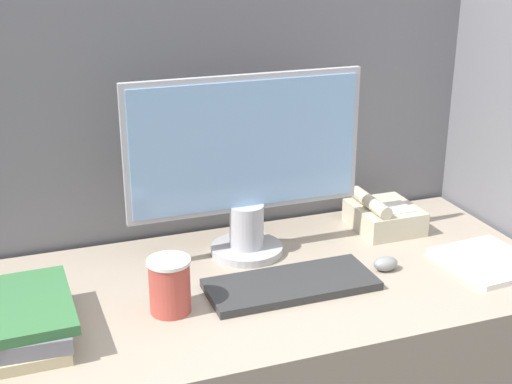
# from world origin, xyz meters

# --- Properties ---
(cubicle_panel_rear) EXTENTS (1.89, 0.04, 1.63)m
(cubicle_panel_rear) POSITION_xyz_m (0.00, 0.71, 0.81)
(cubicle_panel_rear) COLOR slate
(cubicle_panel_rear) RESTS_ON ground_plane
(monitor) EXTENTS (0.61, 0.19, 0.47)m
(monitor) POSITION_xyz_m (0.04, 0.50, 1.00)
(monitor) COLOR #B7B7BC
(monitor) RESTS_ON desk
(keyboard) EXTENTS (0.40, 0.17, 0.02)m
(keyboard) POSITION_xyz_m (0.07, 0.28, 0.78)
(keyboard) COLOR #333333
(keyboard) RESTS_ON desk
(mouse) EXTENTS (0.06, 0.04, 0.04)m
(mouse) POSITION_xyz_m (0.33, 0.29, 0.78)
(mouse) COLOR gray
(mouse) RESTS_ON desk
(coffee_cup) EXTENTS (0.10, 0.10, 0.13)m
(coffee_cup) POSITION_xyz_m (-0.22, 0.27, 0.83)
(coffee_cup) COLOR #BF4C3F
(coffee_cup) RESTS_ON desk
(book_stack) EXTENTS (0.22, 0.29, 0.08)m
(book_stack) POSITION_xyz_m (-0.54, 0.27, 0.81)
(book_stack) COLOR #C6B78C
(book_stack) RESTS_ON desk
(desk_telephone) EXTENTS (0.17, 0.19, 0.10)m
(desk_telephone) POSITION_xyz_m (0.45, 0.52, 0.80)
(desk_telephone) COLOR beige
(desk_telephone) RESTS_ON desk
(paper_pile) EXTENTS (0.23, 0.24, 0.01)m
(paper_pile) POSITION_xyz_m (0.59, 0.23, 0.77)
(paper_pile) COLOR white
(paper_pile) RESTS_ON desk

